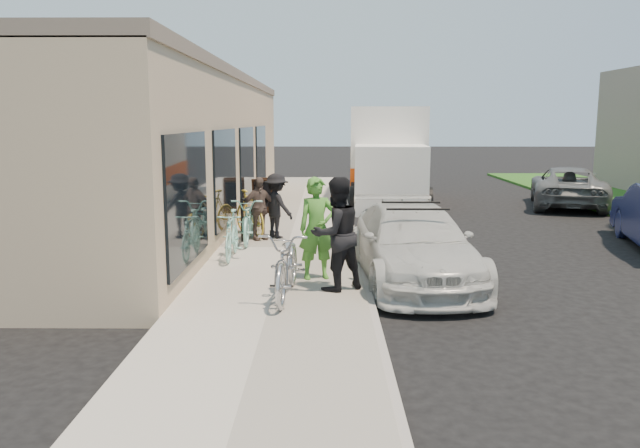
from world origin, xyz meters
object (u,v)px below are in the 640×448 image
object	(u,v)px
man_standing	(336,234)
tandem_bike	(288,263)
cruiser_bike_c	(250,213)
bystander_a	(276,206)
moving_truck	(387,160)
woman_rider	(317,228)
sedan_white	(413,244)
sandwich_board	(264,195)
sedan_silver	(391,226)
far_car_gray	(568,187)
bike_rack	(249,214)
bystander_b	(259,208)
cruiser_bike_a	(232,235)
cruiser_bike_b	(249,220)

from	to	relation	value
man_standing	tandem_bike	bearing A→B (deg)	-0.52
cruiser_bike_c	bystander_a	distance (m)	0.76
moving_truck	woman_rider	distance (m)	11.97
bystander_a	sedan_white	bearing A→B (deg)	172.00
sandwich_board	sedan_white	size ratio (longest dim) A/B	0.21
sedan_silver	man_standing	distance (m)	4.37
man_standing	bystander_a	bearing A→B (deg)	-104.92
man_standing	sedan_silver	bearing A→B (deg)	-139.09
sandwich_board	far_car_gray	distance (m)	10.33
man_standing	woman_rider	bearing A→B (deg)	-97.26
bike_rack	moving_truck	size ratio (longest dim) A/B	0.14
sandwich_board	far_car_gray	bearing A→B (deg)	22.29
man_standing	cruiser_bike_c	bearing A→B (deg)	-98.81
man_standing	bystander_b	distance (m)	4.66
bystander_b	bike_rack	bearing A→B (deg)	139.77
moving_truck	cruiser_bike_c	distance (m)	8.63
cruiser_bike_c	bystander_a	size ratio (longest dim) A/B	1.18
bike_rack	sandwich_board	bearing A→B (deg)	90.65
sedan_silver	tandem_bike	world-z (taller)	tandem_bike
far_car_gray	woman_rider	world-z (taller)	woman_rider
far_car_gray	cruiser_bike_a	world-z (taller)	far_car_gray
sandwich_board	sedan_white	xyz separation A→B (m)	(3.42, -7.47, 0.01)
tandem_bike	bystander_a	bearing A→B (deg)	100.45
moving_truck	sedan_white	bearing A→B (deg)	-89.77
sandwich_board	cruiser_bike_c	bearing A→B (deg)	-81.59
cruiser_bike_a	sandwich_board	bearing A→B (deg)	89.21
moving_truck	woman_rider	xyz separation A→B (m)	(-2.37, -11.73, -0.44)
cruiser_bike_b	bystander_a	xyz separation A→B (m)	(0.58, 0.54, 0.24)
cruiser_bike_a	cruiser_bike_c	distance (m)	2.55
sandwich_board	man_standing	world-z (taller)	man_standing
sedan_silver	cruiser_bike_c	size ratio (longest dim) A/B	1.66
far_car_gray	man_standing	size ratio (longest dim) A/B	2.63
sandwich_board	far_car_gray	world-z (taller)	far_car_gray
bike_rack	cruiser_bike_b	bearing A→B (deg)	-81.30
cruiser_bike_a	cruiser_bike_b	size ratio (longest dim) A/B	0.82
cruiser_bike_a	bystander_b	world-z (taller)	bystander_b
tandem_bike	cruiser_bike_c	size ratio (longest dim) A/B	1.16
sedan_white	woman_rider	bearing A→B (deg)	-171.35
moving_truck	bystander_a	xyz separation A→B (m)	(-3.38, -7.87, -0.58)
sedan_silver	moving_truck	xyz separation A→B (m)	(0.71, 8.34, 0.98)
man_standing	cruiser_bike_b	bearing A→B (deg)	-95.86
sedan_silver	cruiser_bike_c	world-z (taller)	cruiser_bike_c
sedan_white	bystander_b	bearing A→B (deg)	130.36
bystander_a	sedan_silver	bearing A→B (deg)	-146.27
moving_truck	cruiser_bike_b	world-z (taller)	moving_truck
moving_truck	man_standing	distance (m)	12.63
moving_truck	cruiser_bike_c	bearing A→B (deg)	-114.69
far_car_gray	tandem_bike	size ratio (longest dim) A/B	2.34
far_car_gray	woman_rider	distance (m)	13.29
cruiser_bike_b	cruiser_bike_c	distance (m)	0.84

